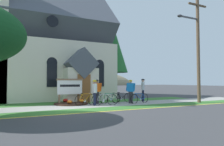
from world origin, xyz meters
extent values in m
plane|color=#3D3D3F|center=(0.00, 4.00, 0.00)|extent=(140.00, 140.00, 0.00)
cube|color=#99968E|center=(0.02, 1.66, 0.01)|extent=(32.00, 2.36, 0.01)
cube|color=#38722D|center=(0.02, -0.27, 0.00)|extent=(32.00, 1.50, 0.01)
cube|color=#38722D|center=(0.02, 3.99, 0.00)|extent=(24.00, 2.31, 0.01)
cube|color=yellow|center=(0.02, -1.18, 0.00)|extent=(28.00, 0.16, 0.01)
cube|color=beige|center=(0.02, 10.43, 2.46)|extent=(11.39, 10.56, 4.92)
cube|color=#4C515B|center=(0.02, 10.43, 6.82)|extent=(11.89, 10.75, 10.75)
cube|color=beige|center=(2.07, 4.35, 1.30)|extent=(2.40, 1.60, 2.60)
cube|color=#4C515B|center=(2.07, 4.35, 2.95)|extent=(2.40, 1.80, 2.40)
cube|color=brown|center=(2.07, 3.53, 1.05)|extent=(1.00, 0.06, 2.10)
cube|color=black|center=(0.02, 5.12, 2.10)|extent=(0.76, 0.06, 1.90)
cone|color=black|center=(0.02, 5.12, 3.05)|extent=(0.80, 0.06, 0.80)
cube|color=black|center=(4.00, 5.12, 2.10)|extent=(0.76, 0.06, 1.90)
cone|color=black|center=(4.00, 5.12, 3.05)|extent=(0.80, 0.06, 0.80)
cylinder|color=black|center=(0.02, 5.12, 6.25)|extent=(0.90, 0.06, 0.90)
cube|color=#7F6047|center=(0.19, 3.21, 0.34)|extent=(0.12, 0.12, 0.68)
cube|color=#7F6047|center=(1.67, 3.23, 0.34)|extent=(0.12, 0.12, 0.68)
cube|color=white|center=(0.93, 3.22, 1.16)|extent=(1.76, 0.11, 0.97)
cube|color=#7F6047|center=(0.93, 3.22, 1.71)|extent=(1.88, 0.15, 0.12)
cube|color=black|center=(0.93, 3.17, 1.28)|extent=(1.41, 0.03, 0.16)
cylinder|color=#382319|center=(0.93, 2.89, 0.05)|extent=(2.29, 2.29, 0.10)
ellipsoid|color=orange|center=(1.68, 2.75, 0.22)|extent=(0.36, 0.36, 0.24)
ellipsoid|color=red|center=(0.74, 3.70, 0.22)|extent=(0.36, 0.36, 0.24)
ellipsoid|color=orange|center=(0.72, 2.46, 0.22)|extent=(0.36, 0.36, 0.24)
torus|color=black|center=(4.13, 2.41, 0.34)|extent=(0.71, 0.12, 0.71)
torus|color=black|center=(3.14, 2.29, 0.34)|extent=(0.71, 0.12, 0.71)
cylinder|color=#19723F|center=(3.48, 2.33, 0.50)|extent=(0.54, 0.10, 0.46)
cylinder|color=#19723F|center=(3.59, 2.35, 0.71)|extent=(0.73, 0.13, 0.06)
cylinder|color=#19723F|center=(3.84, 2.38, 0.49)|extent=(0.25, 0.07, 0.43)
cylinder|color=#19723F|center=(3.93, 2.39, 0.31)|extent=(0.40, 0.09, 0.09)
cylinder|color=#19723F|center=(4.04, 2.40, 0.52)|extent=(0.21, 0.06, 0.38)
cylinder|color=#19723F|center=(3.18, 2.30, 0.53)|extent=(0.12, 0.05, 0.39)
ellipsoid|color=black|center=(3.95, 2.39, 0.73)|extent=(0.25, 0.11, 0.05)
cylinder|color=silver|center=(3.22, 2.30, 0.74)|extent=(0.44, 0.08, 0.03)
cylinder|color=silver|center=(3.74, 2.37, 0.28)|extent=(0.18, 0.04, 0.18)
torus|color=black|center=(6.14, 1.61, 0.33)|extent=(0.70, 0.17, 0.70)
torus|color=black|center=(5.10, 1.40, 0.33)|extent=(0.70, 0.17, 0.70)
cylinder|color=#194CA5|center=(5.45, 1.47, 0.50)|extent=(0.57, 0.15, 0.47)
cylinder|color=#194CA5|center=(5.57, 1.49, 0.71)|extent=(0.78, 0.19, 0.07)
cylinder|color=#194CA5|center=(5.84, 1.55, 0.49)|extent=(0.27, 0.09, 0.43)
cylinder|color=#194CA5|center=(5.93, 1.57, 0.31)|extent=(0.43, 0.12, 0.09)
cylinder|color=#194CA5|center=(6.05, 1.59, 0.51)|extent=(0.23, 0.08, 0.38)
cylinder|color=#194CA5|center=(5.14, 1.41, 0.53)|extent=(0.12, 0.06, 0.40)
ellipsoid|color=black|center=(5.95, 1.57, 0.72)|extent=(0.25, 0.13, 0.05)
cylinder|color=silver|center=(5.18, 1.42, 0.74)|extent=(0.44, 0.11, 0.03)
cylinder|color=silver|center=(5.72, 1.53, 0.28)|extent=(0.18, 0.05, 0.18)
torus|color=black|center=(4.23, 2.53, 0.34)|extent=(0.71, 0.09, 0.71)
torus|color=black|center=(5.23, 2.45, 0.34)|extent=(0.71, 0.09, 0.71)
cylinder|color=black|center=(4.89, 2.48, 0.49)|extent=(0.54, 0.08, 0.43)
cylinder|color=black|center=(4.78, 2.49, 0.70)|extent=(0.74, 0.10, 0.06)
cylinder|color=black|center=(4.52, 2.51, 0.50)|extent=(0.25, 0.06, 0.44)
cylinder|color=black|center=(4.43, 2.52, 0.31)|extent=(0.41, 0.07, 0.09)
cylinder|color=black|center=(4.32, 2.52, 0.52)|extent=(0.22, 0.05, 0.39)
cylinder|color=black|center=(5.19, 2.45, 0.51)|extent=(0.12, 0.05, 0.36)
ellipsoid|color=black|center=(4.41, 2.52, 0.74)|extent=(0.25, 0.10, 0.05)
cylinder|color=silver|center=(5.15, 2.46, 0.70)|extent=(0.44, 0.06, 0.03)
cylinder|color=silver|center=(4.63, 2.50, 0.29)|extent=(0.18, 0.03, 0.18)
torus|color=black|center=(1.17, 1.71, 0.35)|extent=(0.72, 0.27, 0.75)
torus|color=black|center=(2.16, 2.05, 0.35)|extent=(0.72, 0.27, 0.75)
cylinder|color=orange|center=(1.82, 1.94, 0.53)|extent=(0.55, 0.22, 0.49)
cylinder|color=orange|center=(1.71, 1.90, 0.76)|extent=(0.74, 0.28, 0.04)
cylinder|color=orange|center=(1.45, 1.81, 0.53)|extent=(0.26, 0.12, 0.47)
cylinder|color=orange|center=(1.36, 1.78, 0.33)|extent=(0.41, 0.17, 0.09)
cylinder|color=orange|center=(1.26, 1.74, 0.56)|extent=(0.22, 0.11, 0.42)
cylinder|color=orange|center=(2.12, 2.04, 0.56)|extent=(0.12, 0.07, 0.42)
ellipsoid|color=black|center=(1.34, 1.77, 0.79)|extent=(0.25, 0.15, 0.05)
cylinder|color=silver|center=(2.08, 2.02, 0.78)|extent=(0.43, 0.17, 0.03)
cylinder|color=silver|center=(1.56, 1.85, 0.30)|extent=(0.18, 0.08, 0.18)
torus|color=black|center=(2.33, 1.60, 0.35)|extent=(0.71, 0.25, 0.73)
torus|color=black|center=(3.31, 1.30, 0.35)|extent=(0.71, 0.25, 0.73)
cylinder|color=#B7B7BC|center=(2.98, 1.40, 0.50)|extent=(0.54, 0.20, 0.44)
cylinder|color=#B7B7BC|center=(2.87, 1.44, 0.71)|extent=(0.74, 0.26, 0.05)
cylinder|color=#B7B7BC|center=(2.61, 1.52, 0.51)|extent=(0.26, 0.11, 0.44)
cylinder|color=#B7B7BC|center=(2.53, 1.54, 0.32)|extent=(0.41, 0.16, 0.09)
cylinder|color=#B7B7BC|center=(2.42, 1.58, 0.53)|extent=(0.22, 0.10, 0.39)
cylinder|color=#B7B7BC|center=(3.27, 1.31, 0.53)|extent=(0.12, 0.07, 0.37)
ellipsoid|color=black|center=(2.51, 1.55, 0.75)|extent=(0.25, 0.15, 0.05)
cylinder|color=silver|center=(3.23, 1.32, 0.73)|extent=(0.43, 0.16, 0.03)
cylinder|color=silver|center=(2.72, 1.48, 0.29)|extent=(0.18, 0.07, 0.18)
cylinder|color=#2D2D33|center=(4.89, 1.71, 0.42)|extent=(0.15, 0.15, 0.84)
cylinder|color=#2D2D33|center=(5.01, 1.59, 0.42)|extent=(0.15, 0.15, 0.84)
cube|color=blue|center=(4.95, 1.65, 1.15)|extent=(0.47, 0.48, 0.61)
sphere|color=tan|center=(4.95, 1.65, 1.56)|extent=(0.22, 0.22, 0.22)
ellipsoid|color=gold|center=(4.95, 1.65, 1.62)|extent=(0.35, 0.35, 0.15)
cylinder|color=blue|center=(4.78, 1.88, 1.18)|extent=(0.09, 0.19, 0.56)
cylinder|color=blue|center=(5.12, 1.41, 1.18)|extent=(0.09, 0.20, 0.56)
cylinder|color=#191E38|center=(6.58, 2.43, 0.44)|extent=(0.15, 0.15, 0.89)
cylinder|color=#191E38|center=(6.64, 2.55, 0.44)|extent=(0.15, 0.15, 0.89)
cube|color=silver|center=(6.61, 2.49, 1.21)|extent=(0.41, 0.53, 0.65)
sphere|color=tan|center=(6.61, 2.49, 1.65)|extent=(0.23, 0.23, 0.23)
ellipsoid|color=black|center=(6.61, 2.49, 1.71)|extent=(0.36, 0.35, 0.16)
cylinder|color=silver|center=(6.43, 2.24, 1.24)|extent=(0.09, 0.11, 0.58)
cylinder|color=silver|center=(6.78, 2.73, 1.24)|extent=(0.09, 0.10, 0.58)
cylinder|color=#2D2D33|center=(2.71, 2.40, 0.42)|extent=(0.15, 0.15, 0.85)
cylinder|color=#2D2D33|center=(2.60, 2.48, 0.42)|extent=(0.15, 0.15, 0.85)
cube|color=#E55914|center=(2.66, 2.44, 1.15)|extent=(0.50, 0.44, 0.62)
sphere|color=#936B51|center=(2.66, 2.44, 1.57)|extent=(0.22, 0.22, 0.22)
ellipsoid|color=black|center=(2.66, 2.44, 1.63)|extent=(0.35, 0.36, 0.15)
cylinder|color=#E55914|center=(2.87, 2.23, 1.18)|extent=(0.09, 0.19, 0.56)
cylinder|color=#E55914|center=(2.45, 2.64, 1.18)|extent=(0.09, 0.19, 0.56)
cylinder|color=#191E38|center=(2.14, 1.50, 0.41)|extent=(0.15, 0.15, 0.83)
cylinder|color=#191E38|center=(2.16, 1.64, 0.41)|extent=(0.15, 0.15, 0.83)
cube|color=silver|center=(2.15, 1.57, 1.13)|extent=(0.25, 0.49, 0.60)
sphere|color=#936B51|center=(2.15, 1.57, 1.54)|extent=(0.21, 0.21, 0.21)
ellipsoid|color=gold|center=(2.15, 1.57, 1.60)|extent=(0.29, 0.25, 0.15)
cylinder|color=silver|center=(2.08, 1.30, 1.16)|extent=(0.09, 0.13, 0.55)
cylinder|color=silver|center=(2.22, 1.85, 1.16)|extent=(0.09, 0.19, 0.55)
cylinder|color=brown|center=(9.83, -0.12, 4.35)|extent=(0.24, 0.24, 8.70)
cube|color=brown|center=(9.83, -0.12, 7.40)|extent=(1.80, 0.12, 0.12)
cube|color=#4C4C51|center=(8.93, -0.12, 6.30)|extent=(1.80, 0.10, 0.10)
ellipsoid|color=#3F3F44|center=(8.03, -0.12, 6.30)|extent=(0.44, 0.28, 0.20)
cylinder|color=#4C3823|center=(6.63, 8.18, 1.26)|extent=(0.35, 0.35, 2.53)
cone|color=#23662D|center=(6.63, 8.18, 5.31)|extent=(3.37, 3.37, 5.56)
ellipsoid|color=#847A5B|center=(11.40, 81.21, 0.00)|extent=(81.36, 43.58, 16.70)
camera|label=1|loc=(-2.77, -10.99, 1.55)|focal=32.80mm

